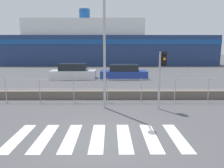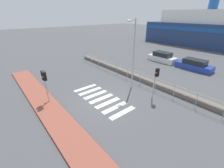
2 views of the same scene
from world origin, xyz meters
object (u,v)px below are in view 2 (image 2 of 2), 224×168
Objects in this scene: traffic_light_near at (44,79)px; streetlamp at (133,48)px; parked_car_white at (162,57)px; traffic_light_far at (156,77)px; parked_car_blue at (194,65)px; ferry_boat at (224,33)px.

traffic_light_near is 0.43× the size of streetlamp.
traffic_light_near reaches higher than parked_car_white.
traffic_light_near is at bearing -108.73° from streetlamp.
streetlamp is at bearing 179.03° from traffic_light_far.
traffic_light_far is 3.34m from streetlamp.
streetlamp is (2.44, 7.20, 1.80)m from traffic_light_near.
traffic_light_far is 0.63× the size of parked_car_blue.
traffic_light_far is at bearing -0.97° from streetlamp.
traffic_light_far is 0.44× the size of streetlamp.
ferry_boat is (-3.49, 27.99, 1.12)m from traffic_light_far.
traffic_light_near is 0.64× the size of parked_car_white.
traffic_light_far is at bearing -82.89° from ferry_boat.
parked_car_white is at bearing 92.81° from traffic_light_near.
streetlamp reaches higher than parked_car_white.
ferry_boat is (-0.72, 27.95, -0.75)m from streetlamp.
parked_car_blue is at bearing -82.60° from ferry_boat.
traffic_light_far reaches higher than parked_car_blue.
ferry_boat is at bearing 97.11° from traffic_light_far.
streetlamp reaches higher than traffic_light_near.
parked_car_white is 0.96× the size of parked_car_blue.
traffic_light_near reaches higher than parked_car_blue.
traffic_light_far is 0.65× the size of parked_car_white.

